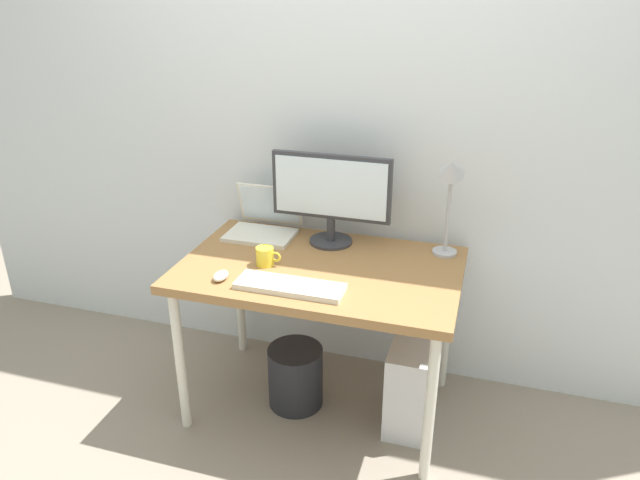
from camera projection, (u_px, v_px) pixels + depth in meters
ground_plane at (320, 403)px, 2.85m from camera, size 6.00×6.00×0.00m
back_wall at (348, 116)px, 2.71m from camera, size 4.40×0.04×2.60m
desk at (320, 279)px, 2.58m from camera, size 1.21×0.76×0.74m
monitor at (331, 193)px, 2.67m from camera, size 0.55×0.20×0.43m
laptop at (264, 222)px, 2.85m from camera, size 0.32×0.28×0.22m
desk_lamp at (450, 184)px, 2.49m from camera, size 0.11×0.16×0.48m
keyboard at (290, 286)px, 2.35m from camera, size 0.44×0.14×0.02m
mouse at (221, 276)px, 2.42m from camera, size 0.06×0.09×0.03m
coffee_mug at (265, 256)px, 2.54m from camera, size 0.11×0.08×0.08m
computer_tower at (410, 382)px, 2.66m from camera, size 0.18×0.36×0.42m
wastebasket at (296, 376)px, 2.80m from camera, size 0.26×0.26×0.30m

